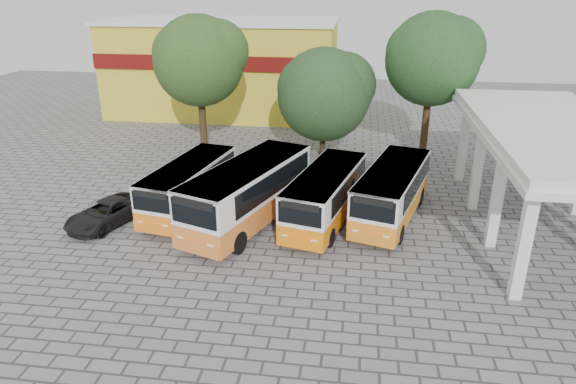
# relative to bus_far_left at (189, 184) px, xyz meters

# --- Properties ---
(ground) EXTENTS (90.00, 90.00, 0.00)m
(ground) POSITION_rel_bus_far_left_xyz_m (7.30, -3.68, -1.53)
(ground) COLOR slate
(ground) RESTS_ON ground
(terminal_shelter) EXTENTS (6.80, 15.80, 5.40)m
(terminal_shelter) POSITION_rel_bus_far_left_xyz_m (17.80, 0.32, 3.39)
(terminal_shelter) COLOR silver
(terminal_shelter) RESTS_ON ground
(shophouse_block) EXTENTS (20.40, 10.40, 8.30)m
(shophouse_block) POSITION_rel_bus_far_left_xyz_m (-3.70, 22.30, 2.63)
(shophouse_block) COLOR gold
(shophouse_block) RESTS_ON ground
(bus_far_left) EXTENTS (3.50, 7.64, 2.64)m
(bus_far_left) POSITION_rel_bus_far_left_xyz_m (0.00, 0.00, 0.00)
(bus_far_left) COLOR orange
(bus_far_left) RESTS_ON ground
(bus_centre_left) EXTENTS (5.46, 9.34, 3.16)m
(bus_centre_left) POSITION_rel_bus_far_left_xyz_m (3.46, -1.21, 0.30)
(bus_centre_left) COLOR orange
(bus_centre_left) RESTS_ON ground
(bus_centre_right) EXTENTS (4.01, 7.98, 2.73)m
(bus_centre_right) POSITION_rel_bus_far_left_xyz_m (7.28, -0.45, 0.05)
(bus_centre_right) COLOR orange
(bus_centre_right) RESTS_ON ground
(bus_far_right) EXTENTS (4.41, 8.21, 2.79)m
(bus_far_right) POSITION_rel_bus_far_left_xyz_m (10.62, 0.41, 0.09)
(bus_far_right) COLOR orange
(bus_far_right) RESTS_ON ground
(tree_left) EXTENTS (6.39, 6.09, 9.56)m
(tree_left) POSITION_rel_bus_far_left_xyz_m (-2.01, 9.64, 5.18)
(tree_left) COLOR #3D2A18
(tree_left) RESTS_ON ground
(tree_middle) EXTENTS (6.61, 6.29, 7.54)m
(tree_middle) POSITION_rel_bus_far_left_xyz_m (6.42, 10.11, 3.07)
(tree_middle) COLOR #322315
(tree_middle) RESTS_ON ground
(tree_right) EXTENTS (6.36, 6.06, 9.82)m
(tree_right) POSITION_rel_bus_far_left_xyz_m (13.33, 10.62, 5.46)
(tree_right) COLOR #3E2B15
(tree_right) RESTS_ON ground
(parked_car) EXTENTS (3.47, 4.90, 1.24)m
(parked_car) POSITION_rel_bus_far_left_xyz_m (-3.71, -2.22, -0.91)
(parked_car) COLOR black
(parked_car) RESTS_ON ground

